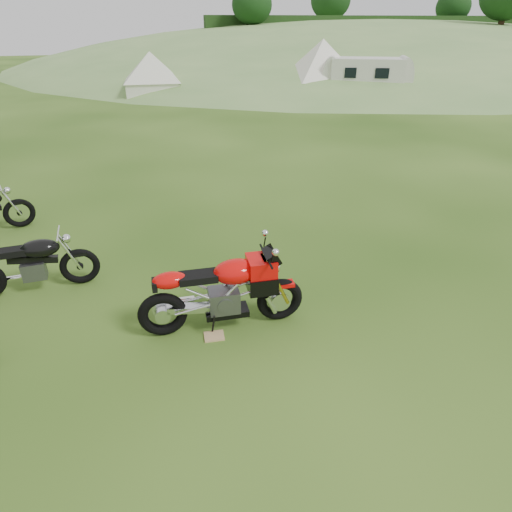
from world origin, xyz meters
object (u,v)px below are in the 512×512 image
object	(u,v)px
tent_right	(321,70)
caravan	(366,79)
sport_motorcycle	(222,287)
plywood_board	(214,336)
tent_left	(152,74)
vintage_moto_b	(30,263)

from	to	relation	value
tent_right	caravan	xyz separation A→B (m)	(1.93, -1.56, -0.34)
sport_motorcycle	plywood_board	size ratio (longest dim) A/B	8.04
plywood_board	tent_left	xyz separation A→B (m)	(0.55, 21.80, 1.23)
caravan	plywood_board	bearing A→B (deg)	-99.17
sport_motorcycle	caravan	size ratio (longest dim) A/B	0.47
sport_motorcycle	tent_right	world-z (taller)	tent_right
plywood_board	tent_right	distance (m)	21.50
sport_motorcycle	vintage_moto_b	bearing A→B (deg)	150.85
caravan	tent_left	bearing A→B (deg)	-176.73
sport_motorcycle	caravan	world-z (taller)	caravan
plywood_board	tent_left	world-z (taller)	tent_left
vintage_moto_b	tent_left	size ratio (longest dim) A/B	0.68
vintage_moto_b	caravan	xyz separation A→B (m)	(14.12, 15.69, 0.58)
vintage_moto_b	tent_right	size ratio (longest dim) A/B	0.59
caravan	tent_right	bearing A→B (deg)	165.16
sport_motorcycle	plywood_board	world-z (taller)	sport_motorcycle
tent_right	tent_left	bearing A→B (deg)	164.65
tent_left	caravan	bearing A→B (deg)	-17.77
caravan	sport_motorcycle	bearing A→B (deg)	-99.09
tent_right	caravan	distance (m)	2.51
sport_motorcycle	caravan	xyz separation A→B (m)	(11.39, 17.39, 0.43)
tent_right	caravan	world-z (taller)	tent_right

